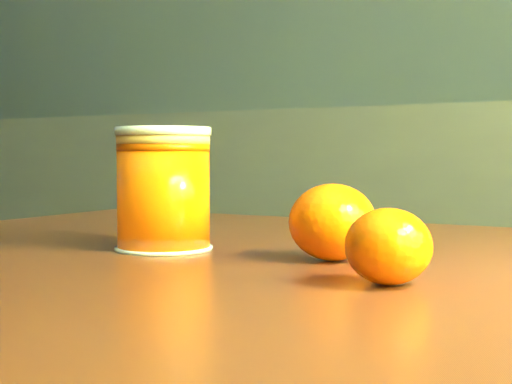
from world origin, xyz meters
The scene contains 5 objects.
kitchen_counter centered at (0.00, 1.45, 0.45)m, with size 3.15×0.60×0.90m, color #46454A.
table centered at (0.80, 0.27, 0.63)m, with size 0.97×0.69×0.72m.
juice_glass centered at (0.66, 0.26, 0.77)m, with size 0.08×0.08×0.10m.
orange_front centered at (0.81, 0.28, 0.75)m, with size 0.07×0.07×0.06m, color #FF5E05.
orange_back centered at (0.89, 0.20, 0.74)m, with size 0.06×0.06×0.05m, color #FF5E05.
Camera 1 is at (1.04, -0.23, 0.80)m, focal length 50.00 mm.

